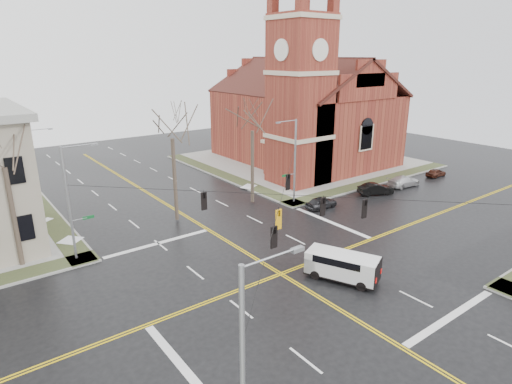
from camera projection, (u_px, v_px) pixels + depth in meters
ground at (281, 274)px, 31.70m from camera, size 120.00×120.00×0.00m
sidewalks at (281, 273)px, 31.68m from camera, size 80.00×80.00×0.17m
road_markings at (281, 274)px, 31.70m from camera, size 100.00×100.00×0.01m
church at (303, 106)px, 62.12m from camera, size 24.28×27.48×27.50m
signal_pole_ne at (294, 159)px, 45.40m from camera, size 2.75×0.22×9.00m
signal_pole_nw at (71, 200)px, 32.49m from camera, size 2.75×0.22×9.00m
signal_pole_sw at (247, 371)px, 14.96m from camera, size 2.75×0.22×9.00m
span_wires at (282, 195)px, 29.80m from camera, size 23.02×23.02×0.03m
traffic_signals at (288, 207)px, 29.52m from camera, size 8.21×8.26×1.30m
streetlight_north_a at (36, 163)px, 45.59m from camera, size 2.30×0.20×8.00m
streetlight_north_b at (7, 136)px, 60.83m from camera, size 2.30×0.20×8.00m
cargo_van at (339, 264)px, 30.70m from camera, size 3.99×5.51×1.97m
parked_car_a at (321, 202)px, 45.10m from camera, size 3.69×1.50×1.25m
parked_car_b at (376, 189)px, 49.50m from camera, size 4.31×2.91×1.35m
parked_car_c at (404, 181)px, 52.55m from camera, size 4.73×2.23×1.33m
parked_car_d at (436, 173)px, 56.82m from camera, size 3.25×1.32×1.11m
tree_nw_far at (3, 160)px, 30.35m from camera, size 4.00×4.00×11.52m
tree_nw_near at (172, 133)px, 39.20m from camera, size 4.00×4.00×11.98m
tree_ne at (252, 126)px, 44.29m from camera, size 4.00×4.00×11.69m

